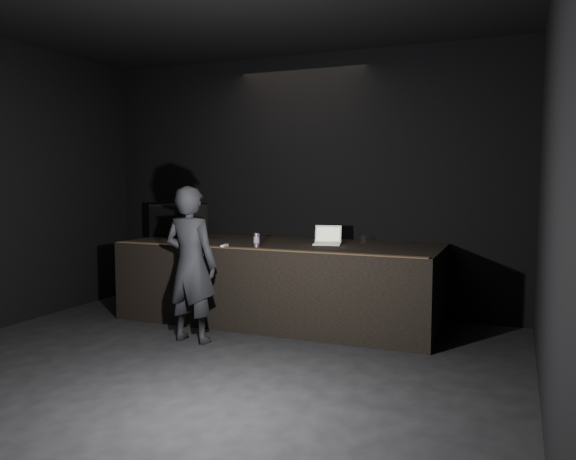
# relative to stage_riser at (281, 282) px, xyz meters

# --- Properties ---
(ground) EXTENTS (7.00, 7.00, 0.00)m
(ground) POSITION_rel_stage_riser_xyz_m (0.00, -2.73, -0.50)
(ground) COLOR black
(ground) RESTS_ON ground
(room_walls) EXTENTS (6.10, 7.10, 3.52)m
(room_walls) POSITION_rel_stage_riser_xyz_m (0.00, -2.73, 1.52)
(room_walls) COLOR black
(room_walls) RESTS_ON ground
(stage_riser) EXTENTS (4.00, 1.50, 1.00)m
(stage_riser) POSITION_rel_stage_riser_xyz_m (0.00, 0.00, 0.00)
(stage_riser) COLOR black
(stage_riser) RESTS_ON ground
(riser_lip) EXTENTS (3.92, 0.10, 0.01)m
(riser_lip) POSITION_rel_stage_riser_xyz_m (0.00, -0.71, 0.51)
(riser_lip) COLOR brown
(riser_lip) RESTS_ON stage_riser
(stage_monitor) EXTENTS (0.77, 0.63, 0.45)m
(stage_monitor) POSITION_rel_stage_riser_xyz_m (-1.67, 0.21, 0.73)
(stage_monitor) COLOR black
(stage_monitor) RESTS_ON stage_riser
(cable) EXTENTS (0.92, 0.05, 0.02)m
(cable) POSITION_rel_stage_riser_xyz_m (-1.43, 0.26, 0.51)
(cable) COLOR black
(cable) RESTS_ON stage_riser
(laptop) EXTENTS (0.39, 0.36, 0.23)m
(laptop) POSITION_rel_stage_riser_xyz_m (0.59, 0.11, 0.56)
(laptop) COLOR silver
(laptop) RESTS_ON stage_riser
(beer_can) EXTENTS (0.07, 0.07, 0.17)m
(beer_can) POSITION_rel_stage_riser_xyz_m (-0.10, -0.51, 0.58)
(beer_can) COLOR silver
(beer_can) RESTS_ON stage_riser
(plastic_cup) EXTENTS (0.08, 0.08, 0.09)m
(plastic_cup) POSITION_rel_stage_riser_xyz_m (0.98, 0.39, 0.55)
(plastic_cup) COLOR white
(plastic_cup) RESTS_ON stage_riser
(wii_remote) EXTENTS (0.06, 0.17, 0.03)m
(wii_remote) POSITION_rel_stage_riser_xyz_m (-0.45, -0.65, 0.52)
(wii_remote) COLOR white
(wii_remote) RESTS_ON stage_riser
(person) EXTENTS (0.65, 0.44, 1.73)m
(person) POSITION_rel_stage_riser_xyz_m (-0.55, -1.24, 0.37)
(person) COLOR black
(person) RESTS_ON ground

